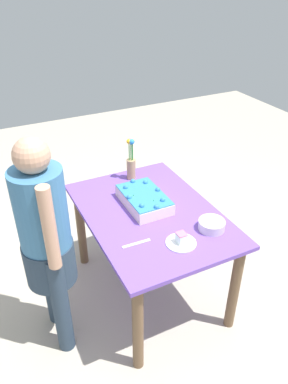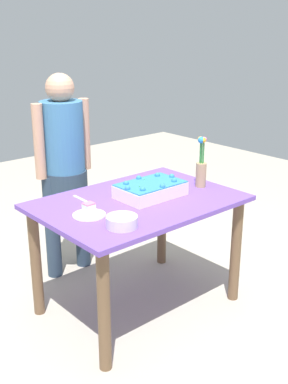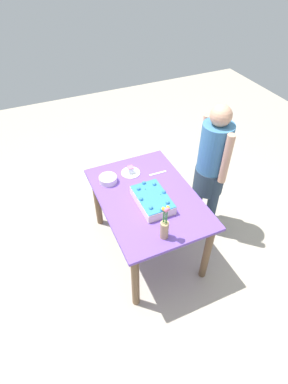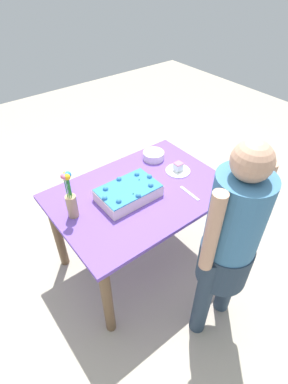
{
  "view_description": "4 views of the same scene",
  "coord_description": "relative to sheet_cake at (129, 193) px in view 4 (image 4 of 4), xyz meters",
  "views": [
    {
      "loc": [
        1.89,
        -0.98,
        2.25
      ],
      "look_at": [
        -0.09,
        -0.01,
        0.87
      ],
      "focal_mm": 35.0,
      "sensor_mm": 36.0,
      "label": 1
    },
    {
      "loc": [
        1.83,
        2.16,
        1.79
      ],
      "look_at": [
        -0.01,
        0.05,
        0.82
      ],
      "focal_mm": 45.0,
      "sensor_mm": 36.0,
      "label": 2
    },
    {
      "loc": [
        -1.84,
        0.85,
        2.67
      ],
      "look_at": [
        -0.04,
        0.06,
        0.87
      ],
      "focal_mm": 28.0,
      "sensor_mm": 36.0,
      "label": 3
    },
    {
      "loc": [
        -0.99,
        -1.31,
        2.15
      ],
      "look_at": [
        -0.03,
        -0.08,
        0.82
      ],
      "focal_mm": 28.0,
      "sensor_mm": 36.0,
      "label": 4
    }
  ],
  "objects": [
    {
      "name": "ground_plane",
      "position": [
        0.1,
        0.0,
        -0.81
      ],
      "size": [
        8.0,
        8.0,
        0.0
      ],
      "primitive_type": "plane",
      "color": "#B0A694"
    },
    {
      "name": "sheet_cake",
      "position": [
        0.0,
        0.0,
        0.0
      ],
      "size": [
        0.42,
        0.27,
        0.11
      ],
      "color": "#F2DACC",
      "rests_on": "dining_table"
    },
    {
      "name": "cake_knife",
      "position": [
        0.37,
        -0.23,
        -0.04
      ],
      "size": [
        0.03,
        0.19,
        0.0
      ],
      "primitive_type": "cube",
      "rotation": [
        0.0,
        0.0,
        1.54
      ],
      "color": "silver",
      "rests_on": "dining_table"
    },
    {
      "name": "person_standing",
      "position": [
        0.18,
        -0.74,
        0.05
      ],
      "size": [
        0.45,
        0.31,
        1.49
      ],
      "rotation": [
        0.0,
        0.0,
        1.57
      ],
      "color": "#293A4C",
      "rests_on": "ground_plane"
    },
    {
      "name": "fruit_bowl",
      "position": [
        0.45,
        0.27,
        -0.02
      ],
      "size": [
        0.17,
        0.17,
        0.06
      ],
      "primitive_type": "cylinder",
      "color": "silver",
      "rests_on": "dining_table"
    },
    {
      "name": "dining_table",
      "position": [
        0.1,
        0.0,
        -0.18
      ],
      "size": [
        1.25,
        0.87,
        0.76
      ],
      "color": "#6B48B0",
      "rests_on": "ground_plane"
    },
    {
      "name": "serving_plate_with_slice",
      "position": [
        0.49,
        0.02,
        -0.03
      ],
      "size": [
        0.19,
        0.19,
        0.08
      ],
      "color": "white",
      "rests_on": "dining_table"
    },
    {
      "name": "flower_vase",
      "position": [
        -0.39,
        0.08,
        0.1
      ],
      "size": [
        0.07,
        0.07,
        0.35
      ],
      "color": "tan",
      "rests_on": "dining_table"
    }
  ]
}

